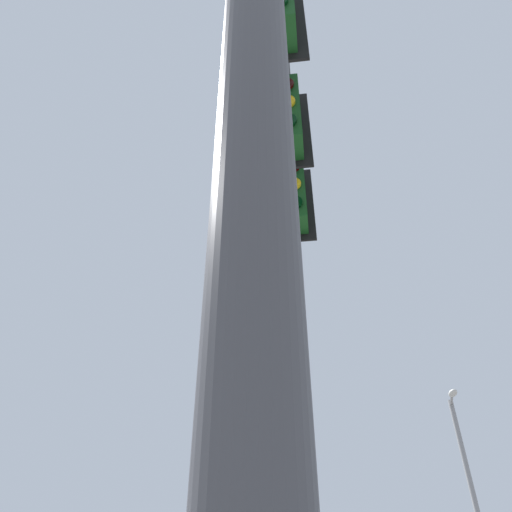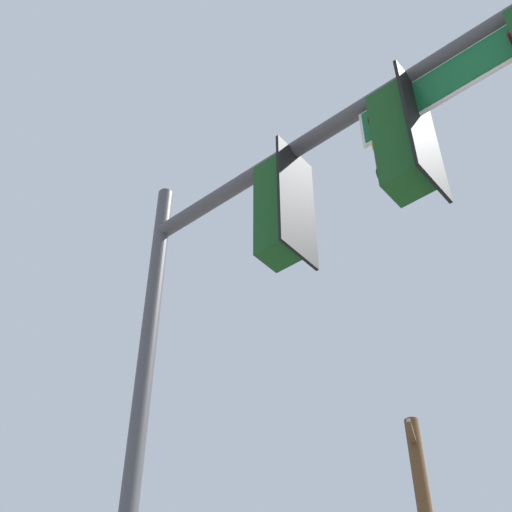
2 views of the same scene
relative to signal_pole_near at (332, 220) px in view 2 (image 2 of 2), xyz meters
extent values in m
cylinder|color=#47474C|center=(0.15, 0.00, 1.13)|extent=(4.62, 0.22, 0.16)
cube|color=black|center=(-0.35, 0.00, 0.46)|extent=(0.04, 0.52, 1.30)
cube|color=#144719|center=(-0.54, 0.01, 0.46)|extent=(0.36, 0.32, 1.10)
cylinder|color=#144719|center=(-0.54, 0.01, 1.07)|extent=(0.04, 0.04, 0.12)
cylinder|color=#340503|center=(-0.74, 0.01, 0.79)|extent=(0.03, 0.22, 0.22)
cylinder|color=yellow|center=(-0.74, 0.01, 0.46)|extent=(0.03, 0.22, 0.22)
cylinder|color=black|center=(-0.74, 0.01, 0.13)|extent=(0.03, 0.22, 0.22)
cube|color=black|center=(0.92, -0.01, 0.46)|extent=(0.04, 0.52, 1.30)
cube|color=#144719|center=(0.73, -0.01, 0.46)|extent=(0.36, 0.32, 1.10)
cylinder|color=#144719|center=(0.73, -0.01, 1.07)|extent=(0.04, 0.04, 0.12)
cylinder|color=#340503|center=(0.53, -0.01, 0.79)|extent=(0.03, 0.22, 0.22)
cylinder|color=yellow|center=(0.53, -0.01, 0.46)|extent=(0.03, 0.22, 0.22)
cylinder|color=black|center=(0.53, -0.01, 0.13)|extent=(0.03, 0.22, 0.22)
cube|color=#0F602D|center=(1.34, -0.02, 0.83)|extent=(1.84, 0.06, 0.38)
cube|color=white|center=(1.34, -0.02, 0.83)|extent=(1.90, 0.05, 0.44)
cube|color=brown|center=(-4.56, 10.33, 3.27)|extent=(0.85, 1.88, 0.12)
cylinder|color=gray|center=(-4.25, 9.55, 3.39)|extent=(0.08, 0.08, 0.16)
cylinder|color=gray|center=(-4.87, 11.11, 3.39)|extent=(0.08, 0.08, 0.16)
camera|label=1|loc=(-2.83, -0.05, -4.23)|focal=35.00mm
camera|label=2|loc=(2.21, -3.71, -4.06)|focal=50.00mm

